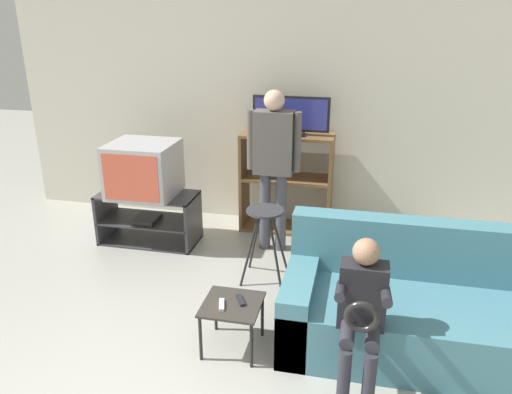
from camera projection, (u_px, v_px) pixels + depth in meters
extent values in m
cube|color=silver|center=(290.00, 110.00, 5.47)|extent=(6.40, 0.06, 2.60)
cube|color=#38383D|center=(151.00, 240.00, 5.38)|extent=(1.02, 0.48, 0.02)
cube|color=#38383D|center=(149.00, 220.00, 5.29)|extent=(0.99, 0.48, 0.02)
cube|color=#38383D|center=(147.00, 195.00, 5.19)|extent=(1.02, 0.48, 0.02)
cube|color=#38383D|center=(106.00, 214.00, 5.38)|extent=(0.03, 0.48, 0.54)
cube|color=#38383D|center=(194.00, 222.00, 5.18)|extent=(0.03, 0.48, 0.54)
cube|color=black|center=(147.00, 219.00, 5.23)|extent=(0.24, 0.28, 0.05)
cube|color=#B2B2B7|center=(144.00, 169.00, 5.09)|extent=(0.66, 0.61, 0.55)
cube|color=#D8593F|center=(130.00, 178.00, 4.81)|extent=(0.58, 0.01, 0.47)
cube|color=brown|center=(244.00, 180.00, 5.58)|extent=(0.03, 0.40, 1.10)
cube|color=brown|center=(330.00, 186.00, 5.39)|extent=(0.03, 0.40, 1.10)
cube|color=brown|center=(285.00, 227.00, 5.67)|extent=(0.93, 0.40, 0.03)
cube|color=brown|center=(287.00, 178.00, 5.47)|extent=(0.93, 0.40, 0.03)
cube|color=brown|center=(288.00, 135.00, 5.30)|extent=(0.93, 0.40, 0.03)
cube|color=#3870B7|center=(270.00, 168.00, 5.40)|extent=(0.18, 0.04, 0.22)
cube|color=black|center=(291.00, 133.00, 5.25)|extent=(0.28, 0.20, 0.04)
cube|color=black|center=(291.00, 114.00, 5.18)|extent=(0.81, 0.04, 0.37)
cube|color=#333899|center=(291.00, 114.00, 5.16)|extent=(0.76, 0.01, 0.32)
cylinder|color=black|center=(250.00, 250.00, 4.43)|extent=(0.17, 0.16, 0.68)
cylinder|color=black|center=(275.00, 253.00, 4.39)|extent=(0.17, 0.16, 0.68)
cylinder|color=black|center=(255.00, 240.00, 4.63)|extent=(0.17, 0.16, 0.68)
cylinder|color=black|center=(279.00, 242.00, 4.59)|extent=(0.17, 0.16, 0.68)
cylinder|color=#333338|center=(265.00, 211.00, 4.39)|extent=(0.34, 0.34, 0.02)
cube|color=#38332D|center=(232.00, 304.00, 3.56)|extent=(0.41, 0.41, 0.02)
cylinder|color=black|center=(200.00, 338.00, 3.50)|extent=(0.02, 0.02, 0.36)
cylinder|color=black|center=(251.00, 345.00, 3.42)|extent=(0.02, 0.02, 0.36)
cylinder|color=black|center=(216.00, 310.00, 3.83)|extent=(0.02, 0.02, 0.36)
cylinder|color=black|center=(262.00, 315.00, 3.76)|extent=(0.02, 0.02, 0.36)
cube|color=#232328|center=(240.00, 300.00, 3.58)|extent=(0.10, 0.14, 0.02)
cube|color=silver|center=(222.00, 305.00, 3.52)|extent=(0.07, 0.15, 0.02)
cube|color=teal|center=(420.00, 325.00, 3.58)|extent=(1.97, 0.90, 0.43)
cube|color=teal|center=(423.00, 249.00, 3.75)|extent=(1.97, 0.20, 0.45)
cube|color=teal|center=(300.00, 303.00, 3.74)|extent=(0.22, 0.90, 0.55)
cylinder|color=#4C4C56|center=(265.00, 211.00, 5.08)|extent=(0.11, 0.11, 0.82)
cylinder|color=#4C4C56|center=(281.00, 212.00, 5.05)|extent=(0.11, 0.11, 0.82)
cube|color=#5B5651|center=(274.00, 143.00, 4.81)|extent=(0.38, 0.20, 0.62)
cylinder|color=#5B5651|center=(251.00, 140.00, 4.85)|extent=(0.08, 0.08, 0.59)
cylinder|color=#5B5651|center=(297.00, 142.00, 4.76)|extent=(0.08, 0.08, 0.59)
sphere|color=beige|center=(274.00, 100.00, 4.67)|extent=(0.20, 0.20, 0.20)
cylinder|color=#2D2D38|center=(344.00, 380.00, 3.05)|extent=(0.08, 0.08, 0.43)
cylinder|color=#2D2D38|center=(369.00, 384.00, 3.02)|extent=(0.08, 0.08, 0.43)
cylinder|color=#2D2D38|center=(348.00, 330.00, 3.10)|extent=(0.09, 0.30, 0.09)
cylinder|color=#2D2D38|center=(372.00, 333.00, 3.07)|extent=(0.09, 0.30, 0.09)
cube|color=#232328|center=(363.00, 295.00, 3.16)|extent=(0.30, 0.17, 0.44)
cylinder|color=#232328|center=(341.00, 291.00, 3.04)|extent=(0.06, 0.31, 0.14)
cylinder|color=#232328|center=(386.00, 296.00, 2.99)|extent=(0.06, 0.31, 0.14)
sphere|color=#A37A5B|center=(366.00, 252.00, 3.05)|extent=(0.17, 0.17, 0.17)
torus|color=black|center=(362.00, 317.00, 2.89)|extent=(0.21, 0.04, 0.21)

